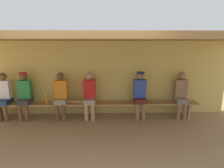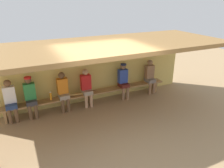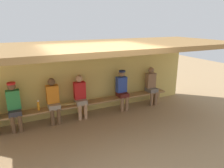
# 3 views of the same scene
# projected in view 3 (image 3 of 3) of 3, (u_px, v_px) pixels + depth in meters

# --- Properties ---
(ground_plane) EXTENTS (24.00, 24.00, 0.00)m
(ground_plane) POSITION_uv_depth(u_px,v_px,m) (105.00, 140.00, 5.16)
(ground_plane) COLOR #9E7F59
(back_wall) EXTENTS (8.00, 0.20, 2.20)m
(back_wall) POSITION_uv_depth(u_px,v_px,m) (79.00, 79.00, 6.58)
(back_wall) COLOR #D8BC60
(back_wall) RESTS_ON ground
(dugout_roof) EXTENTS (8.00, 2.80, 0.12)m
(dugout_roof) POSITION_uv_depth(u_px,v_px,m) (92.00, 47.00, 5.13)
(dugout_roof) COLOR olive
(dugout_roof) RESTS_ON back_wall
(bench) EXTENTS (6.00, 0.36, 0.46)m
(bench) POSITION_uv_depth(u_px,v_px,m) (85.00, 105.00, 6.39)
(bench) COLOR #9E7547
(bench) RESTS_ON ground
(player_near_post) EXTENTS (0.34, 0.42, 1.34)m
(player_near_post) POSITION_uv_depth(u_px,v_px,m) (122.00, 88.00, 6.84)
(player_near_post) COLOR #591E19
(player_near_post) RESTS_ON ground
(player_in_blue) EXTENTS (0.34, 0.42, 1.34)m
(player_in_blue) POSITION_uv_depth(u_px,v_px,m) (14.00, 104.00, 5.49)
(player_in_blue) COLOR #333338
(player_in_blue) RESTS_ON ground
(player_shirtless_tan) EXTENTS (0.34, 0.42, 1.34)m
(player_shirtless_tan) POSITION_uv_depth(u_px,v_px,m) (151.00, 84.00, 7.34)
(player_shirtless_tan) COLOR slate
(player_shirtless_tan) RESTS_ON ground
(player_in_white) EXTENTS (0.34, 0.42, 1.34)m
(player_in_white) POSITION_uv_depth(u_px,v_px,m) (53.00, 99.00, 5.92)
(player_in_white) COLOR gray
(player_in_white) RESTS_ON ground
(player_leftmost) EXTENTS (0.34, 0.42, 1.34)m
(player_leftmost) POSITION_uv_depth(u_px,v_px,m) (80.00, 95.00, 6.25)
(player_leftmost) COLOR gray
(player_leftmost) RESTS_ON ground
(water_bottle_clear) EXTENTS (0.07, 0.07, 0.28)m
(water_bottle_clear) POSITION_uv_depth(u_px,v_px,m) (38.00, 106.00, 5.78)
(water_bottle_clear) COLOR orange
(water_bottle_clear) RESTS_ON bench
(baseball_bat) EXTENTS (0.79, 0.19, 0.07)m
(baseball_bat) POSITION_uv_depth(u_px,v_px,m) (66.00, 105.00, 6.13)
(baseball_bat) COLOR tan
(baseball_bat) RESTS_ON bench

